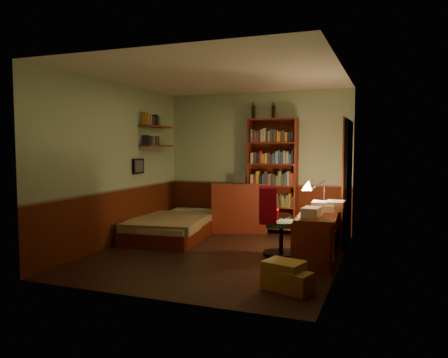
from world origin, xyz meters
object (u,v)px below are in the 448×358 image
(bed, at_px, (175,219))
(cardboard_box_b, at_px, (296,283))
(office_chair, at_px, (281,222))
(desk_lamp, at_px, (325,186))
(mini_stereo, at_px, (243,179))
(desk, at_px, (318,238))
(dresser, at_px, (239,207))
(cardboard_box_a, at_px, (284,275))
(bookshelf, at_px, (273,176))

(bed, height_order, cardboard_box_b, bed)
(office_chair, bearing_deg, desk_lamp, 22.28)
(mini_stereo, relative_size, desk, 0.22)
(dresser, xyz_separation_m, office_chair, (1.16, -1.51, 0.05))
(desk, height_order, office_chair, office_chair)
(desk_lamp, bearing_deg, desk, -112.86)
(desk, xyz_separation_m, cardboard_box_a, (-0.17, -1.30, -0.18))
(desk_lamp, xyz_separation_m, office_chair, (-0.55, -0.46, -0.51))
(dresser, bearing_deg, cardboard_box_a, -83.51)
(dresser, relative_size, bookshelf, 0.49)
(mini_stereo, bearing_deg, desk_lamp, -18.20)
(desk_lamp, bearing_deg, dresser, 125.25)
(dresser, bearing_deg, office_chair, -73.38)
(bed, height_order, desk_lamp, desk_lamp)
(office_chair, bearing_deg, bed, 144.48)
(dresser, relative_size, desk_lamp, 1.52)
(mini_stereo, relative_size, bookshelf, 0.13)
(bed, relative_size, desk_lamp, 3.13)
(bookshelf, distance_m, cardboard_box_a, 3.30)
(mini_stereo, bearing_deg, desk, -30.01)
(bookshelf, height_order, office_chair, bookshelf)
(bookshelf, distance_m, desk_lamp, 1.57)
(desk, bearing_deg, office_chair, 160.90)
(dresser, distance_m, desk_lamp, 2.08)
(cardboard_box_a, relative_size, cardboard_box_b, 1.30)
(bookshelf, relative_size, desk_lamp, 3.11)
(bed, distance_m, bookshelf, 1.94)
(desk, bearing_deg, mini_stereo, 129.89)
(mini_stereo, height_order, cardboard_box_a, mini_stereo)
(bookshelf, height_order, desk_lamp, bookshelf)
(desk, bearing_deg, desk_lamp, 87.09)
(desk_lamp, relative_size, cardboard_box_b, 2.07)
(desk_lamp, bearing_deg, mini_stereo, 121.75)
(office_chair, relative_size, cardboard_box_a, 2.37)
(desk, bearing_deg, cardboard_box_b, -94.29)
(bookshelf, distance_m, cardboard_box_b, 3.44)
(mini_stereo, bearing_deg, cardboard_box_a, -47.19)
(bed, bearing_deg, desk_lamp, -9.88)
(dresser, height_order, mini_stereo, mini_stereo)
(dresser, bearing_deg, desk, -65.15)
(bed, bearing_deg, cardboard_box_b, -45.74)
(cardboard_box_b, bearing_deg, bookshelf, 108.94)
(dresser, xyz_separation_m, cardboard_box_b, (1.69, -3.05, -0.34))
(bed, relative_size, desk, 1.69)
(bookshelf, height_order, cardboard_box_b, bookshelf)
(office_chair, bearing_deg, desk, -33.55)
(mini_stereo, relative_size, office_chair, 0.28)
(desk_lamp, bearing_deg, cardboard_box_b, -113.82)
(desk, distance_m, desk_lamp, 0.91)
(bed, xyz_separation_m, desk_lamp, (2.62, -0.20, 0.69))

